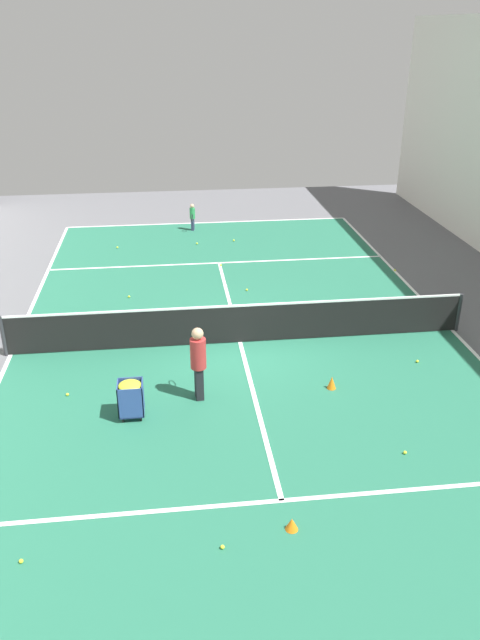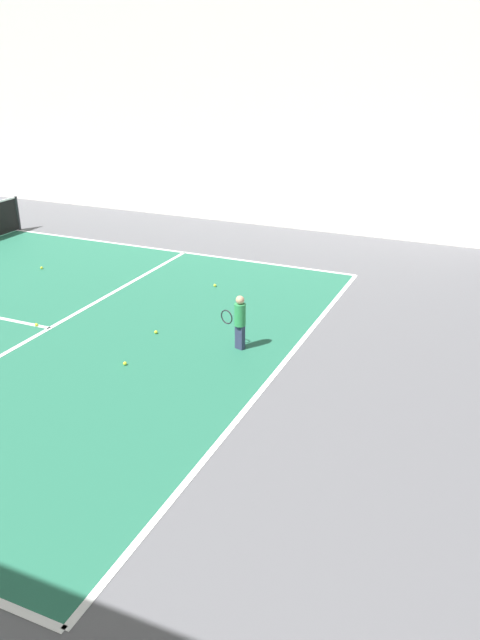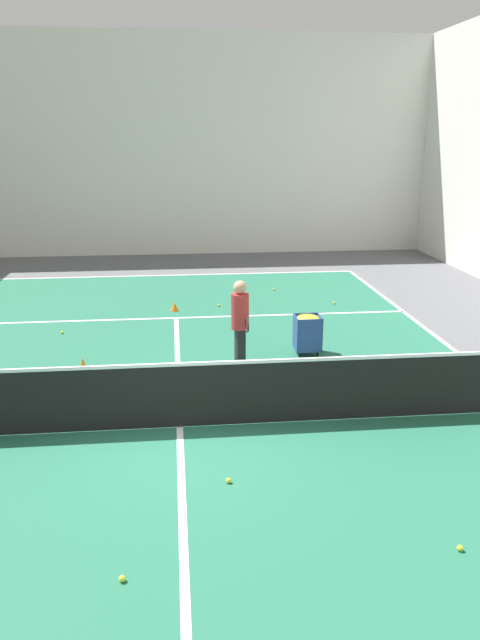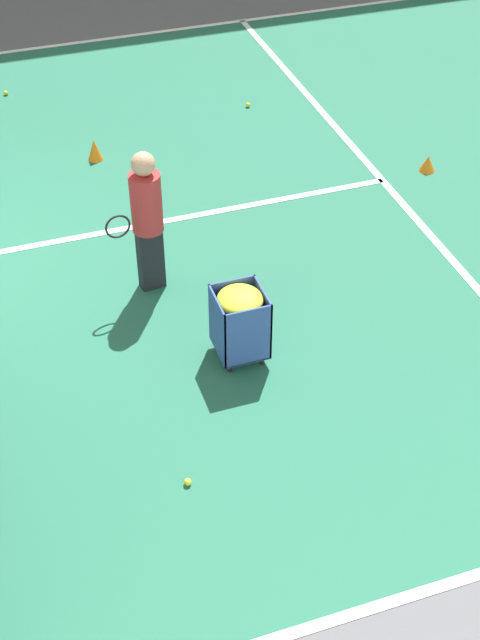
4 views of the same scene
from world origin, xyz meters
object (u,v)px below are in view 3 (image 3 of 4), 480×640
(training_cone_0, at_px, (174,307))
(training_cone_1, at_px, (83,365))
(coach_at_net, at_px, (240,318))
(ball_cart, at_px, (308,327))
(tennis_net, at_px, (179,395))

(training_cone_0, distance_m, training_cone_1, 4.53)
(coach_at_net, distance_m, ball_cart, 1.60)
(tennis_net, xyz_separation_m, ball_cart, (2.65, 3.10, 0.03))
(training_cone_0, bearing_deg, tennis_net, -89.68)
(training_cone_1, bearing_deg, coach_at_net, 0.63)
(ball_cart, relative_size, training_cone_0, 3.80)
(coach_at_net, height_order, training_cone_1, coach_at_net)
(ball_cart, xyz_separation_m, training_cone_0, (-2.68, 3.59, -0.47))
(ball_cart, bearing_deg, coach_at_net, -158.66)
(coach_at_net, xyz_separation_m, training_cone_0, (-1.24, 4.15, -0.87))
(training_cone_0, bearing_deg, ball_cart, -53.17)
(tennis_net, bearing_deg, ball_cart, 49.48)
(coach_at_net, bearing_deg, tennis_net, -32.15)
(coach_at_net, relative_size, training_cone_0, 7.79)
(training_cone_1, bearing_deg, tennis_net, -54.62)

